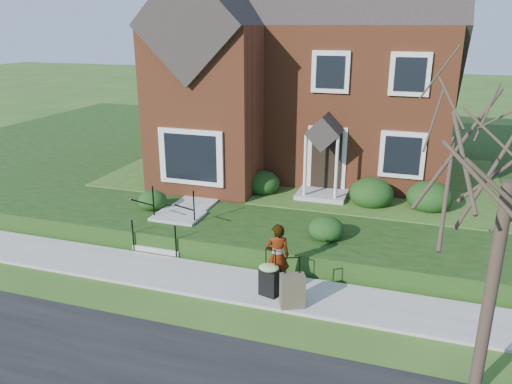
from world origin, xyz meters
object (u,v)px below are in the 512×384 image
at_px(front_steps, 171,227).
at_px(suitcase_black, 269,278).
at_px(suitcase_olive, 292,291).
at_px(woman, 277,256).

distance_m(front_steps, suitcase_black, 4.18).
bearing_deg(suitcase_olive, woman, 103.86).
distance_m(woman, suitcase_olive, 1.00).
relative_size(woman, suitcase_black, 1.41).
bearing_deg(suitcase_black, woman, 96.17).
height_order(woman, suitcase_olive, woman).
height_order(front_steps, woman, woman).
height_order(front_steps, suitcase_olive, front_steps).
xyz_separation_m(front_steps, suitcase_black, (3.59, -2.14, 0.05)).
xyz_separation_m(suitcase_black, suitcase_olive, (0.63, -0.30, -0.06)).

